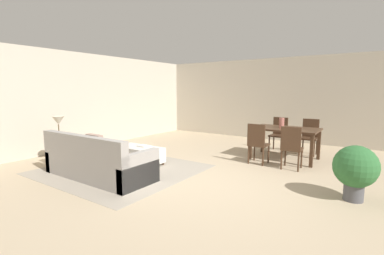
% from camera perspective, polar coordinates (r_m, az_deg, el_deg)
% --- Properties ---
extents(ground_plane, '(10.80, 10.80, 0.00)m').
position_cam_1_polar(ground_plane, '(5.14, 2.57, -11.14)').
color(ground_plane, tan).
extents(wall_back, '(9.00, 0.12, 2.70)m').
position_cam_1_polar(wall_back, '(9.49, 18.87, 5.46)').
color(wall_back, '#BCB2A0').
rests_on(wall_back, ground_plane).
extents(wall_left, '(0.12, 11.00, 2.70)m').
position_cam_1_polar(wall_left, '(8.45, -22.35, 5.06)').
color(wall_left, '#BCB2A0').
rests_on(wall_left, ground_plane).
extents(area_rug, '(3.00, 2.80, 0.01)m').
position_cam_1_polar(area_rug, '(6.06, -14.41, -8.39)').
color(area_rug, gray).
rests_on(area_rug, ground_plane).
extents(couch, '(2.28, 0.89, 0.86)m').
position_cam_1_polar(couch, '(5.60, -19.04, -6.83)').
color(couch, gray).
rests_on(couch, ground_plane).
extents(ottoman_table, '(1.12, 0.54, 0.39)m').
position_cam_1_polar(ottoman_table, '(6.38, -10.85, -5.41)').
color(ottoman_table, silver).
rests_on(ottoman_table, ground_plane).
extents(side_table, '(0.40, 0.40, 0.57)m').
position_cam_1_polar(side_table, '(6.81, -25.68, -3.29)').
color(side_table, olive).
rests_on(side_table, ground_plane).
extents(table_lamp, '(0.26, 0.26, 0.53)m').
position_cam_1_polar(table_lamp, '(6.74, -25.95, 1.14)').
color(table_lamp, brown).
rests_on(table_lamp, side_table).
extents(dining_table, '(1.52, 0.96, 0.76)m').
position_cam_1_polar(dining_table, '(6.99, 18.69, -0.85)').
color(dining_table, '#422B1C').
rests_on(dining_table, ground_plane).
extents(dining_chair_near_left, '(0.40, 0.40, 0.92)m').
position_cam_1_polar(dining_chair_near_left, '(6.36, 13.41, -2.82)').
color(dining_chair_near_left, '#422B1C').
rests_on(dining_chair_near_left, ground_plane).
extents(dining_chair_near_right, '(0.42, 0.42, 0.92)m').
position_cam_1_polar(dining_chair_near_right, '(6.11, 19.88, -3.50)').
color(dining_chair_near_right, '#422B1C').
rests_on(dining_chair_near_right, ground_plane).
extents(dining_chair_far_left, '(0.41, 0.41, 0.92)m').
position_cam_1_polar(dining_chair_far_left, '(7.91, 17.57, -0.91)').
color(dining_chair_far_left, '#422B1C').
rests_on(dining_chair_far_left, ground_plane).
extents(dining_chair_far_right, '(0.40, 0.40, 0.92)m').
position_cam_1_polar(dining_chair_far_right, '(7.74, 23.17, -1.36)').
color(dining_chair_far_right, '#422B1C').
rests_on(dining_chair_far_right, ground_plane).
extents(vase_centerpiece, '(0.12, 0.12, 0.24)m').
position_cam_1_polar(vase_centerpiece, '(6.96, 18.07, 0.92)').
color(vase_centerpiece, '#B26659').
rests_on(vase_centerpiece, dining_table).
extents(book_on_ottoman, '(0.27, 0.22, 0.03)m').
position_cam_1_polar(book_on_ottoman, '(6.35, -9.98, -3.76)').
color(book_on_ottoman, silver).
rests_on(book_on_ottoman, ottoman_table).
extents(potted_plant, '(0.64, 0.64, 0.85)m').
position_cam_1_polar(potted_plant, '(4.83, 30.73, -7.28)').
color(potted_plant, '#4C4C51').
rests_on(potted_plant, ground_plane).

